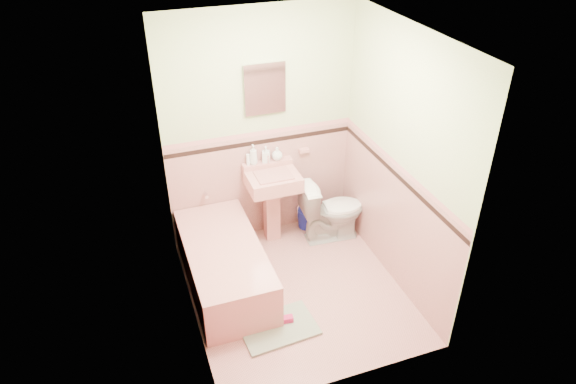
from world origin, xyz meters
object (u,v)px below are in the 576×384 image
object	(u,v)px
bathtub	(225,267)
soap_bottle_left	(253,154)
soap_bottle_right	(277,154)
shoe	(286,319)
bucket	(307,217)
medicine_cabinet	(265,88)
sink	(273,208)
soap_bottle_mid	(266,154)
toilet	(332,210)

from	to	relation	value
bathtub	soap_bottle_left	bearing A→B (deg)	53.24
soap_bottle_right	shoe	size ratio (longest dim) A/B	1.11
bathtub	bucket	distance (m)	1.30
medicine_cabinet	bucket	distance (m)	1.64
soap_bottle_right	soap_bottle_left	bearing A→B (deg)	180.00
bathtub	medicine_cabinet	world-z (taller)	medicine_cabinet
sink	bucket	distance (m)	0.55
soap_bottle_mid	bathtub	bearing A→B (deg)	-133.20
sink	shoe	bearing A→B (deg)	-103.38
bathtub	sink	bearing A→B (deg)	37.93
toilet	medicine_cabinet	bearing A→B (deg)	64.09
shoe	sink	bearing A→B (deg)	82.62
bucket	sink	bearing A→B (deg)	-164.97
sink	shoe	xyz separation A→B (m)	(-0.29, -1.23, -0.37)
sink	soap_bottle_mid	xyz separation A→B (m)	(-0.01, 0.18, 0.57)
bathtub	medicine_cabinet	size ratio (longest dim) A/B	2.99
soap_bottle_left	shoe	size ratio (longest dim) A/B	1.66
soap_bottle_right	bucket	distance (m)	0.92
sink	bathtub	bearing A→B (deg)	-142.07
sink	soap_bottle_left	bearing A→B (deg)	129.74
toilet	soap_bottle_right	bearing A→B (deg)	61.41
soap_bottle_mid	bucket	bearing A→B (deg)	-7.69
sink	soap_bottle_right	xyz separation A→B (m)	(0.11, 0.18, 0.55)
shoe	soap_bottle_right	bearing A→B (deg)	80.09
sink	toilet	distance (m)	0.65
bathtub	toilet	xyz separation A→B (m)	(1.31, 0.38, 0.13)
soap_bottle_left	shoe	world-z (taller)	soap_bottle_left
bathtub	shoe	world-z (taller)	bathtub
bathtub	sink	xyz separation A→B (m)	(0.68, 0.53, 0.20)
bathtub	sink	world-z (taller)	sink
soap_bottle_left	shoe	distance (m)	1.71
soap_bottle_right	soap_bottle_mid	bearing A→B (deg)	180.00
bucket	bathtub	bearing A→B (deg)	-149.96
sink	medicine_cabinet	distance (m)	1.29
bathtub	medicine_cabinet	xyz separation A→B (m)	(0.68, 0.74, 1.47)
soap_bottle_left	soap_bottle_right	distance (m)	0.26
medicine_cabinet	toilet	bearing A→B (deg)	-30.02
bathtub	soap_bottle_right	size ratio (longest dim) A/B	10.19
sink	soap_bottle_right	bearing A→B (deg)	58.71
soap_bottle_left	bucket	world-z (taller)	soap_bottle_left
sink	bucket	world-z (taller)	sink
sink	shoe	distance (m)	1.32
sink	shoe	size ratio (longest dim) A/B	6.40
soap_bottle_mid	bucket	size ratio (longest dim) A/B	0.74
bathtub	soap_bottle_mid	xyz separation A→B (m)	(0.67, 0.71, 0.77)
soap_bottle_right	toilet	distance (m)	0.88
soap_bottle_left	soap_bottle_mid	xyz separation A→B (m)	(0.14, 0.00, -0.02)
soap_bottle_right	toilet	size ratio (longest dim) A/B	0.21
sink	bucket	xyz separation A→B (m)	(0.44, 0.12, -0.30)
bucket	soap_bottle_right	bearing A→B (deg)	169.53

